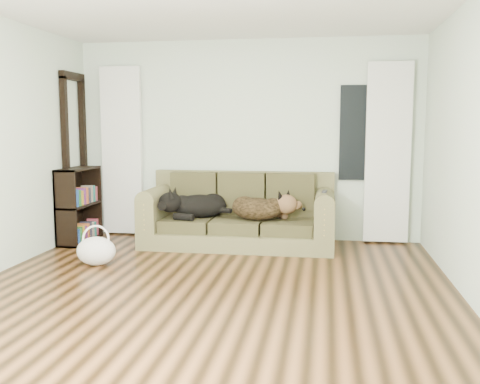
# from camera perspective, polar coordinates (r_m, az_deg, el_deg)

# --- Properties ---
(floor) EXTENTS (5.00, 5.00, 0.00)m
(floor) POSITION_cam_1_polar(r_m,az_deg,el_deg) (4.85, -3.71, -10.88)
(floor) COLOR black
(floor) RESTS_ON ground
(wall_back) EXTENTS (4.50, 0.04, 2.60)m
(wall_back) POSITION_cam_1_polar(r_m,az_deg,el_deg) (7.07, 0.73, 5.54)
(wall_back) COLOR beige
(wall_back) RESTS_ON ground
(curtain_left) EXTENTS (0.55, 0.08, 2.25)m
(curtain_left) POSITION_cam_1_polar(r_m,az_deg,el_deg) (7.44, -12.47, 4.30)
(curtain_left) COLOR white
(curtain_left) RESTS_ON ground
(curtain_right) EXTENTS (0.55, 0.08, 2.25)m
(curtain_right) POSITION_cam_1_polar(r_m,az_deg,el_deg) (6.96, 15.49, 4.02)
(curtain_right) COLOR white
(curtain_right) RESTS_ON ground
(window_pane) EXTENTS (0.50, 0.03, 1.20)m
(window_pane) POSITION_cam_1_polar(r_m,az_deg,el_deg) (6.97, 12.64, 6.17)
(window_pane) COLOR black
(window_pane) RESTS_ON wall_back
(door_casing) EXTENTS (0.07, 0.60, 2.10)m
(door_casing) POSITION_cam_1_polar(r_m,az_deg,el_deg) (7.31, -17.17, 3.31)
(door_casing) COLOR black
(door_casing) RESTS_ON ground
(sofa) EXTENTS (2.35, 1.02, 0.96)m
(sofa) POSITION_cam_1_polar(r_m,az_deg,el_deg) (6.63, -0.18, -1.94)
(sofa) COLOR brown
(sofa) RESTS_ON floor
(dog_black_lab) EXTENTS (0.78, 0.62, 0.29)m
(dog_black_lab) POSITION_cam_1_polar(r_m,az_deg,el_deg) (6.72, -4.69, -1.60)
(dog_black_lab) COLOR black
(dog_black_lab) RESTS_ON sofa
(dog_shepherd) EXTENTS (0.82, 0.72, 0.30)m
(dog_shepherd) POSITION_cam_1_polar(r_m,az_deg,el_deg) (6.52, 2.13, -1.75)
(dog_shepherd) COLOR black
(dog_shepherd) RESTS_ON sofa
(tv_remote) EXTENTS (0.07, 0.20, 0.02)m
(tv_remote) POSITION_cam_1_polar(r_m,az_deg,el_deg) (6.32, 9.01, 0.08)
(tv_remote) COLOR black
(tv_remote) RESTS_ON sofa
(tote_bag) EXTENTS (0.48, 0.40, 0.31)m
(tote_bag) POSITION_cam_1_polar(r_m,az_deg,el_deg) (5.97, -15.09, -6.05)
(tote_bag) COLOR silver
(tote_bag) RESTS_ON floor
(bookshelf) EXTENTS (0.38, 0.80, 0.96)m
(bookshelf) POSITION_cam_1_polar(r_m,az_deg,el_deg) (7.17, -16.80, -1.16)
(bookshelf) COLOR black
(bookshelf) RESTS_ON floor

